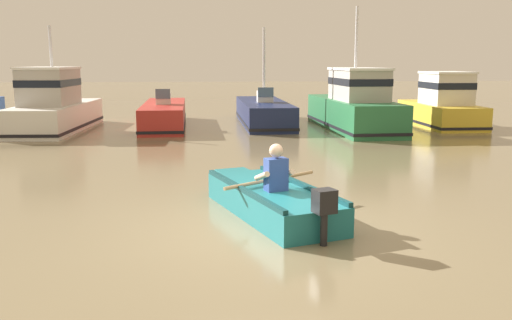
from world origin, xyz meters
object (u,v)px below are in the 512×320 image
(moored_boat_white, at_px, (54,107))
(moored_boat_green, at_px, (354,106))
(rowboat_with_person, at_px, (270,199))
(moored_boat_yellow, at_px, (442,106))
(moored_boat_red, at_px, (164,115))
(moored_boat_navy, at_px, (263,113))

(moored_boat_white, relative_size, moored_boat_green, 0.93)
(rowboat_with_person, distance_m, moored_boat_yellow, 14.22)
(moored_boat_red, bearing_deg, moored_boat_white, -165.61)
(moored_boat_white, distance_m, moored_boat_yellow, 14.42)
(moored_boat_white, xyz_separation_m, moored_boat_green, (10.79, -0.63, 0.01))
(rowboat_with_person, relative_size, moored_boat_green, 0.56)
(rowboat_with_person, xyz_separation_m, moored_boat_navy, (1.20, 13.07, 0.18))
(rowboat_with_person, bearing_deg, moored_boat_white, 119.12)
(moored_boat_red, height_order, moored_boat_yellow, moored_boat_yellow)
(rowboat_with_person, relative_size, moored_boat_yellow, 0.78)
(moored_boat_red, xyz_separation_m, moored_boat_green, (6.97, -1.61, 0.42))
(moored_boat_white, bearing_deg, moored_boat_red, 14.39)
(moored_boat_red, xyz_separation_m, moored_boat_yellow, (10.61, -0.83, 0.34))
(moored_boat_white, xyz_separation_m, moored_boat_red, (3.82, 0.98, -0.42))
(moored_boat_green, xyz_separation_m, moored_boat_yellow, (3.64, 0.79, -0.08))
(rowboat_with_person, distance_m, moored_boat_green, 11.82)
(moored_boat_white, height_order, moored_boat_navy, moored_boat_navy)
(moored_boat_red, bearing_deg, moored_boat_green, -13.02)
(moored_boat_white, bearing_deg, moored_boat_navy, 10.67)
(rowboat_with_person, relative_size, moored_boat_white, 0.60)
(moored_boat_white, height_order, moored_boat_red, moored_boat_white)
(moored_boat_yellow, bearing_deg, moored_boat_green, -167.82)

